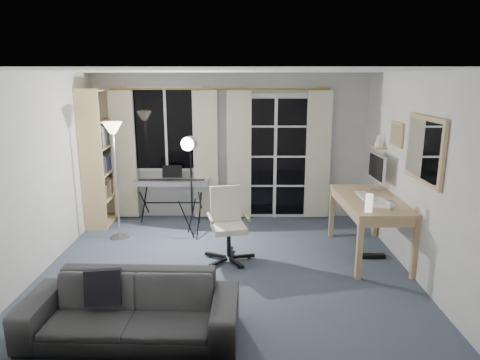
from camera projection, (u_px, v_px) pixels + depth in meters
name	position (u px, v px, depth m)	size (l,w,h in m)	color
floor	(226.00, 266.00, 5.45)	(4.50, 4.00, 0.02)	#3E4A5A
window	(166.00, 129.00, 7.02)	(1.20, 0.08, 1.40)	white
french_door	(275.00, 158.00, 7.12)	(1.32, 0.09, 2.11)	white
curtains	(222.00, 155.00, 7.02)	(3.60, 0.07, 2.13)	gold
bookshelf	(98.00, 160.00, 6.89)	(0.39, 1.02, 2.17)	tan
torchiere_lamp	(114.00, 146.00, 6.05)	(0.33, 0.33, 1.72)	#B2B2B7
keyboard_piano	(172.00, 183.00, 6.95)	(1.20, 0.58, 0.87)	black
studio_light	(189.00, 156.00, 6.08)	(0.34, 0.34, 1.55)	black
office_chair	(227.00, 217.00, 5.56)	(0.66, 0.65, 0.96)	black
desk	(370.00, 205.00, 5.59)	(0.78, 1.51, 0.80)	tan
monitor	(377.00, 168.00, 5.94)	(0.19, 0.58, 0.50)	silver
desk_clutter	(370.00, 216.00, 5.38)	(0.46, 0.91, 1.01)	white
mug	(392.00, 204.00, 5.07)	(0.13, 0.10, 0.13)	silver
wall_mirror	(424.00, 149.00, 4.74)	(0.04, 0.94, 0.74)	tan
framed_print	(397.00, 135.00, 5.60)	(0.03, 0.42, 0.32)	tan
wall_shelf	(379.00, 143.00, 6.13)	(0.16, 0.30, 0.18)	tan
sofa	(130.00, 299.00, 3.86)	(1.95, 0.62, 0.75)	#333336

